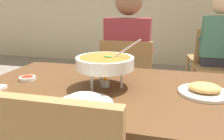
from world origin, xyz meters
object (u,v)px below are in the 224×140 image
Objects in this scene: diner_main at (128,57)px; appetizer_plate at (204,90)px; dining_table_main at (105,104)px; curry_bowl at (105,63)px; rice_plate at (85,102)px; chair_bg_window at (211,54)px; patron_bg_middle at (216,42)px; sauce_dish at (27,78)px; chair_bg_middle at (212,60)px; chair_diner_main at (127,84)px.

appetizer_plate is at bearing -55.67° from diner_main.
dining_table_main is 4.17× the size of curry_bowl.
rice_plate is 2.79m from chair_bg_window.
curry_bowl is (-0.00, -0.73, 0.12)m from diner_main.
curry_bowl is at bearing -178.71° from appetizer_plate.
patron_bg_middle is at bearing -97.24° from chair_bg_window.
patron_bg_middle reaches higher than chair_bg_window.
curry_bowl is (-0.00, -0.00, 0.23)m from dining_table_main.
sauce_dish is at bearing -126.58° from patron_bg_middle.
diner_main is 0.98m from rice_plate.
chair_bg_middle reaches higher than rice_plate.
appetizer_plate is at bearing -54.42° from chair_diner_main.
patron_bg_middle is at bearing 77.02° from appetizer_plate.
appetizer_plate is at bearing 1.29° from curry_bowl.
appetizer_plate is 1.93m from chair_bg_middle.
diner_main is at bearing 90.00° from dining_table_main.
chair_diner_main is at bearing 90.00° from dining_table_main.
sauce_dish is at bearing -123.61° from chair_diner_main.
sauce_dish is 0.10× the size of chair_bg_window.
patron_bg_middle reaches higher than chair_bg_middle.
patron_bg_middle is (0.92, 1.86, 0.11)m from dining_table_main.
diner_main is (0.00, 0.03, 0.24)m from chair_diner_main.
chair_bg_middle reaches higher than dining_table_main.
curry_bowl reaches higher than chair_bg_middle.
diner_main is at bearing 89.87° from curry_bowl.
patron_bg_middle is at bearing 63.74° from dining_table_main.
chair_diner_main is 0.88m from appetizer_plate.
chair_bg_middle reaches higher than appetizer_plate.
curry_bowl is 2.56m from chair_bg_window.
chair_diner_main is (-0.00, 0.70, -0.12)m from dining_table_main.
dining_table_main is 0.48m from sauce_dish.
rice_plate and appetizer_plate have the same top height.
diner_main reaches higher than chair_bg_middle.
patron_bg_middle is (0.43, 1.85, -0.01)m from appetizer_plate.
chair_diner_main is 0.78m from curry_bowl.
chair_diner_main is at bearing 56.39° from sauce_dish.
chair_diner_main reaches higher than sauce_dish.
patron_bg_middle is (0.92, 1.17, 0.24)m from chair_diner_main.
chair_bg_middle is 0.47m from chair_bg_window.
chair_bg_window is at bearing 67.24° from curry_bowl.
curry_bowl is at bearing -115.77° from chair_bg_middle.
appetizer_plate is at bearing -102.46° from chair_bg_middle.
sauce_dish is 2.34m from chair_bg_middle.
chair_diner_main is at bearing -127.51° from chair_bg_middle.
rice_plate reaches higher than sauce_dish.
chair_bg_middle is (1.37, 1.88, -0.24)m from sauce_dish.
curry_bowl is 2.12m from chair_bg_middle.
dining_table_main is 1.06× the size of patron_bg_middle.
curry_bowl is at bearing -164.66° from dining_table_main.
diner_main is 3.94× the size of curry_bowl.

